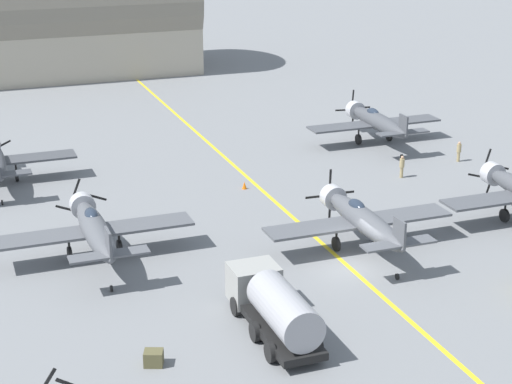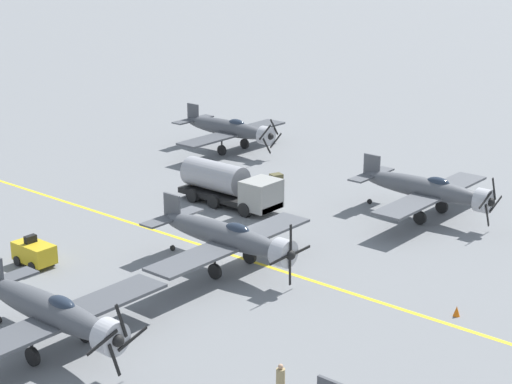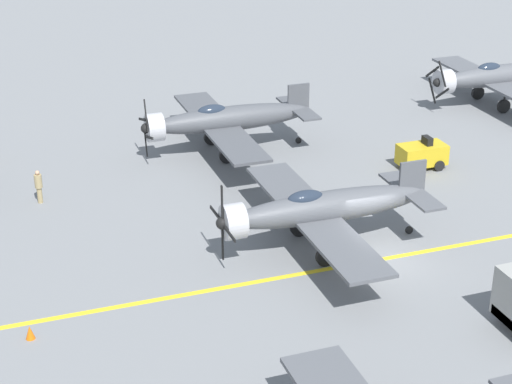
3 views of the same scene
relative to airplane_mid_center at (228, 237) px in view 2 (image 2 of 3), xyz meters
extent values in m
plane|color=slate|center=(-1.81, -2.19, -2.01)|extent=(400.00, 400.00, 0.00)
cube|color=yellow|center=(-1.81, -2.19, -2.01)|extent=(0.30, 160.00, 0.01)
ellipsoid|color=#54565B|center=(0.00, -0.41, 0.04)|extent=(1.50, 9.50, 1.42)
cylinder|color=#B7B7BC|center=(0.00, 4.04, 0.04)|extent=(1.58, 0.90, 1.58)
ellipsoid|color=#232D3D|center=(0.00, 0.73, 0.60)|extent=(0.80, 1.70, 0.76)
cube|color=#54565B|center=(0.00, 0.35, -0.30)|extent=(12.00, 2.10, 0.16)
cube|color=#54565B|center=(0.00, -4.50, 0.19)|extent=(4.40, 1.10, 0.12)
cube|color=#54565B|center=(0.00, -4.50, 0.84)|extent=(0.14, 1.30, 1.60)
sphere|color=black|center=(0.00, 4.54, 0.04)|extent=(0.56, 0.56, 0.56)
cube|color=black|center=(-0.02, 4.54, 0.91)|extent=(0.18, 0.06, 1.75)
cube|color=black|center=(-0.87, 4.54, 0.02)|extent=(1.75, 0.06, 0.18)
cube|color=black|center=(0.02, 4.54, -0.84)|extent=(0.18, 0.06, 1.75)
cube|color=black|center=(0.87, 4.54, 0.06)|extent=(1.75, 0.06, 0.18)
cylinder|color=black|center=(-1.50, 0.35, -0.93)|extent=(0.14, 0.14, 1.26)
cylinder|color=black|center=(-1.50, 0.35, -1.56)|extent=(0.22, 0.90, 0.90)
cylinder|color=black|center=(1.50, 0.35, -0.93)|extent=(0.14, 0.14, 1.26)
cylinder|color=black|center=(1.50, 0.35, -1.56)|extent=(0.22, 0.90, 0.90)
cylinder|color=black|center=(0.00, -4.56, -1.83)|extent=(0.12, 0.36, 0.36)
ellipsoid|color=#494C51|center=(-20.17, -18.27, 0.04)|extent=(1.50, 9.50, 1.42)
cylinder|color=#B7B7BC|center=(-20.17, -13.82, 0.04)|extent=(1.58, 0.90, 1.58)
ellipsoid|color=#232D3D|center=(-20.17, -17.13, 0.60)|extent=(0.80, 1.70, 0.76)
cube|color=#494C51|center=(-20.17, -17.51, -0.30)|extent=(12.00, 2.10, 0.16)
cube|color=#494C51|center=(-20.17, -22.36, 0.19)|extent=(4.40, 1.10, 0.12)
cube|color=#494C51|center=(-20.17, -22.36, 0.84)|extent=(0.14, 1.30, 1.60)
sphere|color=black|center=(-20.17, -13.32, 0.04)|extent=(0.56, 0.56, 0.56)
cube|color=black|center=(-20.90, -13.32, -0.45)|extent=(1.53, 0.06, 1.09)
cube|color=black|center=(-19.69, -13.32, -0.69)|extent=(1.09, 0.06, 1.53)
cube|color=black|center=(-19.44, -13.32, 0.52)|extent=(1.53, 0.06, 1.09)
cube|color=black|center=(-20.66, -13.32, 0.77)|extent=(1.09, 0.06, 1.53)
cylinder|color=black|center=(-21.67, -17.51, -0.93)|extent=(0.14, 0.14, 1.26)
cylinder|color=black|center=(-21.67, -17.51, -1.56)|extent=(0.22, 0.90, 0.90)
cylinder|color=black|center=(-18.67, -17.51, -0.93)|extent=(0.14, 0.14, 1.26)
cylinder|color=black|center=(-18.67, -17.51, -1.56)|extent=(0.22, 0.90, 0.90)
cylinder|color=black|center=(-20.17, -22.42, -1.83)|extent=(0.12, 0.36, 0.36)
ellipsoid|color=#4D5055|center=(12.59, 0.03, 0.04)|extent=(1.50, 9.50, 1.42)
cylinder|color=#B7B7BC|center=(12.59, 4.48, 0.04)|extent=(1.57, 0.90, 1.58)
ellipsoid|color=#232D3D|center=(12.59, 1.17, 0.60)|extent=(0.80, 1.70, 0.76)
cube|color=#4D5055|center=(12.59, 0.79, -0.30)|extent=(12.00, 2.10, 0.16)
sphere|color=black|center=(12.59, 4.98, 0.04)|extent=(0.56, 0.56, 0.56)
cube|color=black|center=(13.43, 4.98, 0.28)|extent=(1.72, 0.06, 0.62)
cube|color=black|center=(12.35, 4.98, 0.88)|extent=(0.62, 0.06, 1.72)
cube|color=black|center=(11.75, 4.98, -0.20)|extent=(1.72, 0.06, 0.62)
cube|color=black|center=(12.83, 4.98, -0.80)|extent=(0.62, 0.06, 1.72)
cylinder|color=black|center=(11.09, 0.79, -0.93)|extent=(0.14, 0.14, 1.26)
cylinder|color=black|center=(11.09, 0.79, -1.56)|extent=(0.22, 0.90, 0.90)
cylinder|color=black|center=(14.09, 0.79, -0.93)|extent=(0.14, 0.14, 1.26)
cylinder|color=black|center=(14.09, 0.79, -1.56)|extent=(0.22, 0.90, 0.90)
ellipsoid|color=#54565B|center=(-15.54, 3.77, 0.04)|extent=(1.50, 9.50, 1.42)
cylinder|color=#B7B7BC|center=(-15.54, 8.22, 0.04)|extent=(1.57, 0.90, 1.58)
ellipsoid|color=#232D3D|center=(-15.54, 4.91, 0.60)|extent=(0.80, 1.70, 0.76)
cube|color=#54565B|center=(-15.54, 4.53, -0.30)|extent=(12.00, 2.10, 0.16)
cube|color=#54565B|center=(-15.54, -0.32, 0.19)|extent=(4.40, 1.10, 0.12)
cube|color=#54565B|center=(-15.54, -0.32, 0.84)|extent=(0.14, 1.30, 1.60)
sphere|color=black|center=(-15.54, 8.72, 0.04)|extent=(0.56, 0.56, 0.56)
cube|color=black|center=(-16.35, 8.72, -0.30)|extent=(1.67, 0.06, 0.80)
cube|color=black|center=(-15.20, 8.72, -0.77)|extent=(0.80, 0.06, 1.67)
cube|color=black|center=(-14.73, 8.72, 0.38)|extent=(1.67, 0.06, 0.80)
cube|color=black|center=(-15.88, 8.72, 0.85)|extent=(0.80, 0.06, 1.67)
cylinder|color=black|center=(-17.04, 4.53, -0.93)|extent=(0.14, 0.14, 1.26)
cylinder|color=black|center=(-17.04, 4.53, -1.56)|extent=(0.22, 0.90, 0.90)
cylinder|color=black|center=(-14.04, 4.53, -0.93)|extent=(0.14, 0.14, 1.26)
cylinder|color=black|center=(-14.04, 4.53, -1.56)|extent=(0.22, 0.90, 0.90)
cylinder|color=black|center=(-15.54, -0.38, -1.83)|extent=(0.12, 0.36, 0.36)
cube|color=black|center=(-8.82, -7.84, -1.39)|extent=(2.25, 8.00, 0.40)
cube|color=#999993|center=(-8.82, -4.88, -0.59)|extent=(2.50, 2.08, 2.00)
cylinder|color=#9E9EA3|center=(-8.82, -9.16, -0.09)|extent=(2.10, 4.96, 2.10)
cylinder|color=black|center=(-10.01, -5.36, -1.51)|extent=(0.30, 1.00, 1.00)
cylinder|color=black|center=(-7.64, -5.36, -1.51)|extent=(0.30, 1.00, 1.00)
cylinder|color=black|center=(-10.01, -8.24, -1.51)|extent=(0.30, 1.00, 1.00)
cylinder|color=black|center=(-7.64, -8.24, -1.51)|extent=(0.30, 1.00, 1.00)
cylinder|color=black|center=(-10.01, -10.32, -1.51)|extent=(0.30, 1.00, 1.00)
cylinder|color=black|center=(-7.64, -10.32, -1.51)|extent=(0.30, 1.00, 1.00)
cube|color=gold|center=(6.83, -9.07, -1.21)|extent=(1.40, 2.60, 1.10)
cube|color=black|center=(6.83, -9.33, -0.44)|extent=(0.70, 0.36, 0.44)
cylinder|color=black|center=(6.15, -8.35, -1.71)|extent=(0.20, 0.60, 0.60)
cylinder|color=black|center=(7.52, -8.35, -1.71)|extent=(0.20, 0.60, 0.60)
cylinder|color=black|center=(6.15, -9.78, -1.71)|extent=(0.20, 0.60, 0.60)
cylinder|color=black|center=(7.52, -9.78, -1.71)|extent=(0.20, 0.60, 0.60)
cylinder|color=tan|center=(9.25, 11.25, -0.84)|extent=(0.38, 0.38, 0.69)
sphere|color=tan|center=(9.25, 11.25, -0.38)|extent=(0.22, 0.22, 0.22)
cube|color=brown|center=(-15.23, -8.70, -1.64)|extent=(1.09, 1.00, 0.74)
cone|color=orange|center=(-2.92, 13.03, -1.74)|extent=(0.36, 0.36, 0.55)
camera|label=1|loc=(-22.96, -43.05, 19.11)|focal=60.00mm
camera|label=2|loc=(33.99, 30.80, 17.09)|focal=60.00mm
camera|label=3|loc=(-31.11, 14.07, 16.19)|focal=60.00mm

